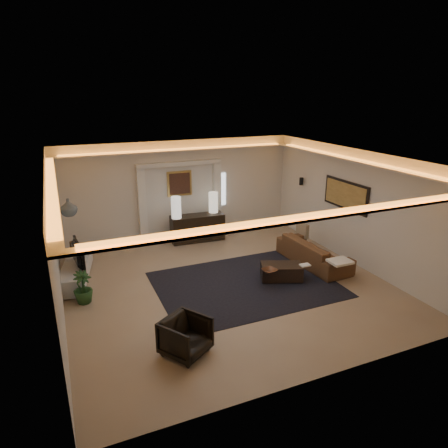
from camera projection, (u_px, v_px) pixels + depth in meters
name	position (u px, v px, depth m)	size (l,w,h in m)	color
floor	(226.00, 284.00, 9.25)	(7.00, 7.00, 0.00)	tan
ceiling	(226.00, 158.00, 8.33)	(7.00, 7.00, 0.00)	white
wall_back	(179.00, 190.00, 11.84)	(7.00, 7.00, 0.00)	silver
wall_front	(323.00, 296.00, 5.74)	(7.00, 7.00, 0.00)	silver
wall_left	(55.00, 248.00, 7.49)	(7.00, 7.00, 0.00)	silver
wall_right	(354.00, 207.00, 10.09)	(7.00, 7.00, 0.00)	silver
cove_soffit	(226.00, 172.00, 8.42)	(7.00, 7.00, 0.04)	silver
daylight_slit	(222.00, 189.00, 12.36)	(0.25, 0.03, 1.00)	white
area_rug	(246.00, 284.00, 9.22)	(4.00, 3.00, 0.01)	black
pilaster_left	(142.00, 206.00, 11.44)	(0.22, 0.20, 2.20)	silver
pilaster_right	(217.00, 198.00, 12.29)	(0.22, 0.20, 2.20)	silver
alcove_header	(179.00, 164.00, 11.50)	(2.52, 0.20, 0.12)	silver
painting_frame	(180.00, 183.00, 11.75)	(0.74, 0.04, 0.74)	tan
painting_canvas	(180.00, 184.00, 11.73)	(0.62, 0.02, 0.62)	#4C2D1E
art_panel_frame	(346.00, 195.00, 10.26)	(0.04, 1.64, 0.74)	black
art_panel_gold	(345.00, 195.00, 10.25)	(0.02, 1.50, 0.62)	tan
wall_sconce	(301.00, 181.00, 11.89)	(0.12, 0.12, 0.22)	black
wall_niche	(55.00, 217.00, 8.67)	(0.10, 0.55, 0.04)	silver
console	(198.00, 228.00, 11.80)	(1.56, 0.49, 0.78)	black
lamp_left	(176.00, 208.00, 11.32)	(0.28, 0.28, 0.63)	beige
lamp_right	(213.00, 203.00, 11.87)	(0.27, 0.27, 0.61)	beige
media_ledge	(76.00, 270.00, 9.43)	(0.53, 2.10, 0.39)	silver
tv	(74.00, 254.00, 9.02)	(0.13, 1.03, 0.59)	black
figurine	(73.00, 248.00, 9.67)	(0.14, 0.14, 0.37)	#4A3823
ginger_jar	(68.00, 207.00, 8.59)	(0.36, 0.36, 0.38)	#3B4E56
plant	(83.00, 287.00, 8.33)	(0.39, 0.39, 0.70)	#1F411C
sofa	(313.00, 252.00, 10.25)	(0.84, 2.16, 0.63)	black
throw_blanket	(340.00, 261.00, 9.11)	(0.51, 0.41, 0.06)	silver
throw_pillow	(302.00, 230.00, 11.15)	(0.12, 0.39, 0.39)	gray
coffee_table	(281.00, 271.00, 9.40)	(0.94, 0.51, 0.35)	black
bowl	(269.00, 270.00, 8.93)	(0.33, 0.33, 0.08)	#4B2D1C
magazine	(305.00, 264.00, 9.29)	(0.23, 0.17, 0.03)	white
armchair	(186.00, 337.00, 6.71)	(0.70, 0.72, 0.65)	#36271D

